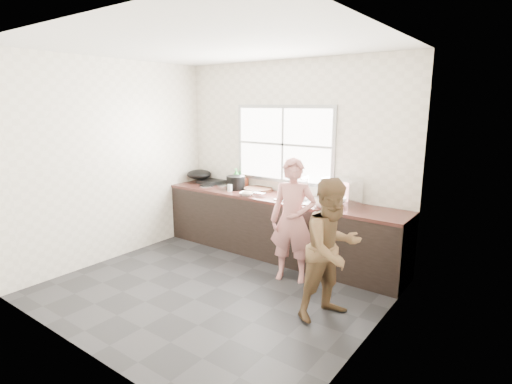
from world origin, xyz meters
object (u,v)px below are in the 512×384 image
Objects in this scene: glass_jar at (230,188)px; wok at (199,174)px; bowl_held at (302,198)px; black_pot at (236,183)px; woman at (293,224)px; pot_lid_right at (225,185)px; person_side at (332,249)px; bowl_mince at (247,194)px; bottle_green at (236,177)px; pot_lid_left at (207,186)px; cutting_board at (258,189)px; bottle_brown_short at (241,181)px; plate_food at (254,188)px; bottle_brown_tall at (244,181)px; bowl_crabs at (324,204)px; dish_rack at (341,192)px; burner at (212,182)px.

wok is at bearing 165.52° from glass_jar.
bowl_held is 0.79× the size of black_pot.
woman is 1.82m from pot_lid_right.
person_side is 7.10× the size of bowl_mince.
person_side is 2.63m from bottle_green.
pot_lid_left is (-0.51, 0.05, -0.04)m from glass_jar.
black_pot reaches higher than cutting_board.
bowl_held is 0.94× the size of pot_lid_left.
bowl_held is at bearing -10.78° from bottle_brown_short.
wok is at bearing -172.43° from plate_food.
bottle_brown_short reaches higher than pot_lid_right.
person_side is 7.50× the size of bottle_brown_tall.
bottle_brown_short reaches higher than bowl_mince.
bottle_brown_short is 0.78m from wok.
plate_food is at bearing 22.68° from pot_lid_left.
cutting_board is 1.24m from bowl_crabs.
cutting_board is at bearing 100.04° from bowl_mince.
bottle_green is at bearing 180.00° from plate_food.
bowl_crabs is at bearing -19.43° from bowl_held.
person_side reaches higher than woman.
bottle_brown_tall is 1.65m from dish_rack.
bottle_green is at bearing 140.91° from bowl_mince.
bowl_held is 0.79× the size of bottle_green.
burner is 0.25m from pot_lid_left.
glass_jar is 0.43× the size of pot_lid_left.
wok reaches higher than glass_jar.
bowl_held is 0.51× the size of dish_rack.
wok is at bearing -174.04° from pot_lid_right.
plate_food reaches higher than pot_lid_right.
black_pot is at bearing -162.06° from cutting_board.
person_side is at bearing -48.17° from bowl_held.
bottle_green is (-0.34, 0.00, 0.13)m from plate_food.
bottle_green is (-0.48, 0.08, 0.12)m from cutting_board.
pot_lid_left is (-1.85, 0.49, 0.17)m from woman.
bottle_brown_tall is 0.60m from pot_lid_left.
bowl_held is at bearing 65.21° from person_side.
person_side is 6.94× the size of bowl_crabs.
bottle_green is at bearing 7.79° from burner.
bottle_green reaches higher than bowl_crabs.
cutting_board is at bearing -10.06° from bottle_green.
black_pot is at bearing 11.24° from pot_lid_left.
plate_food is 1.47m from dish_rack.
woman is 0.50m from bowl_crabs.
glass_jar is at bearing -65.82° from bottle_green.
person_side is at bearing -21.01° from pot_lid_left.
woman reaches higher than glass_jar.
bottle_brown_short is at bearing 99.16° from glass_jar.
bowl_mince reaches higher than pot_lid_left.
dish_rack reaches higher than wok.
person_side is at bearing -26.53° from bowl_mince.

